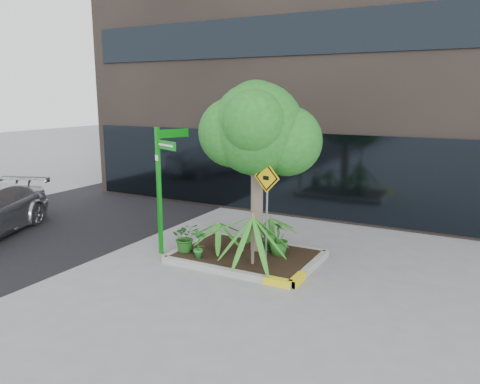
% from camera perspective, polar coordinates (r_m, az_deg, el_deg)
% --- Properties ---
extents(ground, '(80.00, 80.00, 0.00)m').
position_cam_1_polar(ground, '(11.10, -0.86, -8.49)').
color(ground, gray).
rests_on(ground, ground).
extents(asphalt_road, '(7.00, 80.00, 0.01)m').
position_cam_1_polar(asphalt_road, '(15.20, -22.86, -3.79)').
color(asphalt_road, black).
rests_on(asphalt_road, ground).
extents(planter, '(3.35, 2.36, 0.15)m').
position_cam_1_polar(planter, '(11.19, 0.87, -7.77)').
color(planter, '#9E9E99').
rests_on(planter, ground).
extents(tree, '(2.80, 2.48, 4.20)m').
position_cam_1_polar(tree, '(10.90, 2.17, 7.67)').
color(tree, gray).
rests_on(tree, ground).
extents(palm_front, '(1.31, 1.31, 1.46)m').
position_cam_1_polar(palm_front, '(10.22, 1.57, -2.98)').
color(palm_front, gray).
rests_on(palm_front, ground).
extents(palm_left, '(0.84, 0.84, 0.93)m').
position_cam_1_polar(palm_left, '(11.19, -2.62, -3.76)').
color(palm_left, gray).
rests_on(palm_left, ground).
extents(palm_back, '(0.86, 0.86, 0.95)m').
position_cam_1_polar(palm_back, '(11.59, 3.80, -3.17)').
color(palm_back, gray).
rests_on(palm_back, ground).
extents(shrub_a, '(0.91, 0.91, 0.71)m').
position_cam_1_polar(shrub_a, '(11.30, -6.64, -5.48)').
color(shrub_a, '#1C5418').
rests_on(shrub_a, planter).
extents(shrub_b, '(0.64, 0.64, 0.81)m').
position_cam_1_polar(shrub_b, '(11.03, 4.76, -5.62)').
color(shrub_b, '#205C1B').
rests_on(shrub_b, planter).
extents(shrub_c, '(0.46, 0.46, 0.71)m').
position_cam_1_polar(shrub_c, '(10.85, -5.06, -6.20)').
color(shrub_c, '#237326').
rests_on(shrub_c, planter).
extents(shrub_d, '(0.47, 0.47, 0.67)m').
position_cam_1_polar(shrub_d, '(11.30, 3.41, -5.53)').
color(shrub_d, '#1D631C').
rests_on(shrub_d, planter).
extents(street_sign_post, '(0.84, 1.15, 3.10)m').
position_cam_1_polar(street_sign_post, '(11.34, -9.49, 1.82)').
color(street_sign_post, '#0B8014').
rests_on(street_sign_post, ground).
extents(cattle_sign, '(0.68, 0.17, 2.25)m').
position_cam_1_polar(cattle_sign, '(10.42, 3.28, -0.28)').
color(cattle_sign, slate).
rests_on(cattle_sign, ground).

